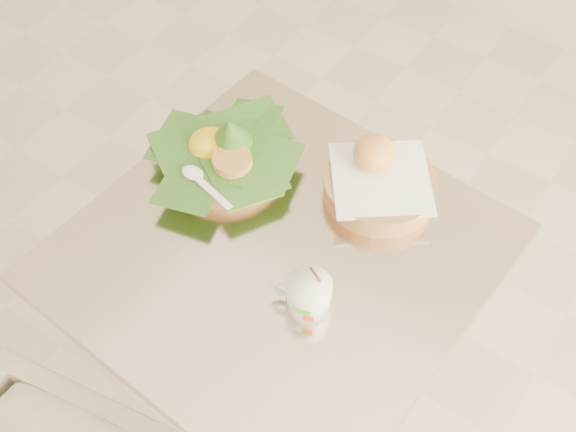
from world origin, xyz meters
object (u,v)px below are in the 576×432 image
Objects in this scene: bread_basket at (379,181)px; coffee_mug at (307,293)px; cafe_table at (279,311)px; rice_basket at (225,152)px.

bread_basket is 0.29m from coffee_mug.
cafe_table is 0.29m from coffee_mug.
bread_basket is (0.08, 0.22, 0.25)m from cafe_table.
rice_basket reaches higher than bread_basket.
coffee_mug is at bearing -84.42° from bread_basket.
rice_basket is at bearing 151.75° from cafe_table.
cafe_table is at bearing 148.66° from coffee_mug.
bread_basket is 1.92× the size of coffee_mug.
rice_basket is 0.36m from coffee_mug.
coffee_mug is (0.11, -0.07, 0.26)m from cafe_table.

